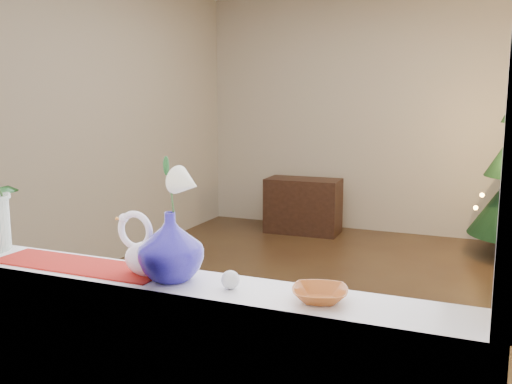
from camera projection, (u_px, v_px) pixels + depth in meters
ground at (337, 304)px, 4.30m from camera, size 5.00×5.00×0.00m
wall_back at (398, 114)px, 6.34m from camera, size 4.50×0.10×2.70m
wall_front at (141, 160)px, 1.80m from camera, size 4.50×0.10×2.70m
wall_left at (87, 119)px, 4.94m from camera, size 0.10×5.00×2.70m
windowsill at (167, 284)px, 2.00m from camera, size 2.20×0.26×0.04m
window_frame at (143, 47)px, 1.77m from camera, size 2.22×0.06×1.60m
runner at (79, 265)px, 2.14m from camera, size 0.70×0.20×0.01m
swan at (148, 246)px, 2.01m from camera, size 0.25×0.12×0.22m
blue_vase at (171, 241)px, 1.96m from camera, size 0.31×0.31×0.27m
lily at (169, 172)px, 1.92m from camera, size 0.15×0.09×0.21m
paperweight at (230, 280)px, 1.88m from camera, size 0.06×0.06×0.06m
amber_dish at (320, 295)px, 1.77m from camera, size 0.18×0.18×0.04m
side_table at (303, 206)px, 6.50m from camera, size 0.84×0.44×0.62m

